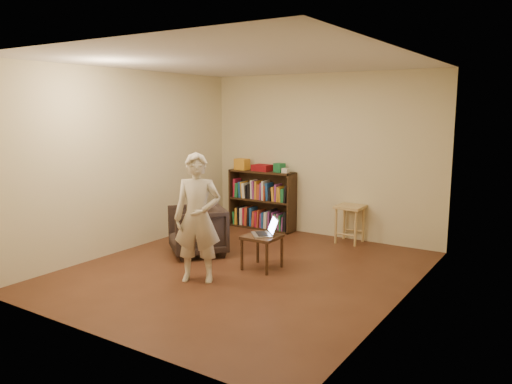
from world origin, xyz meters
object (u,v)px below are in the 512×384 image
Objects in this scene: person at (198,218)px; armchair at (197,231)px; side_table at (262,241)px; laptop at (266,231)px; stool at (350,213)px; bookshelf at (262,203)px.

armchair is at bearing 102.86° from person.
laptop reaches higher than side_table.
armchair is 1.20m from person.
stool is 1.82m from laptop.
bookshelf is at bearing 177.75° from stool.
stool is (1.63, -0.06, 0.03)m from bookshelf.
armchair is (0.06, -1.83, -0.10)m from bookshelf.
armchair is at bearing -132.74° from laptop.
bookshelf is 2.20m from laptop.
armchair reaches higher than laptop.
bookshelf is 2.06× the size of stool.
armchair reaches higher than side_table.
person reaches higher than stool.
armchair is at bearing 177.11° from side_table.
armchair is 1.70× the size of laptop.
bookshelf is at bearing 79.01° from person.
bookshelf is at bearing 122.13° from side_table.
armchair is 1.16m from laptop.
person is (0.72, -0.85, 0.43)m from armchair.
armchair is at bearing -88.04° from bookshelf.
side_table is 0.98m from person.
bookshelf reaches higher than laptop.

